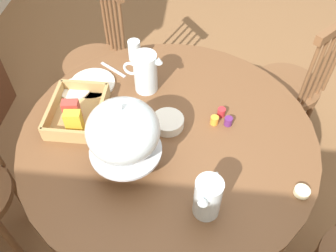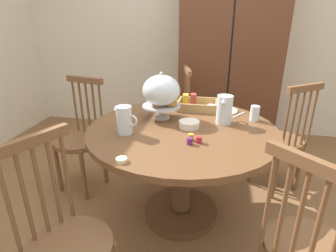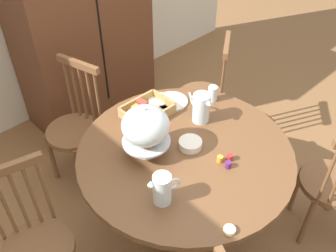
{
  "view_description": "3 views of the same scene",
  "coord_description": "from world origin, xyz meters",
  "px_view_note": "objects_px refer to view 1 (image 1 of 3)",
  "views": [
    {
      "loc": [
        -1.06,
        -0.14,
        1.94
      ],
      "look_at": [
        -0.07,
        -0.04,
        0.79
      ],
      "focal_mm": 38.43,
      "sensor_mm": 36.0,
      "label": 1
    },
    {
      "loc": [
        0.16,
        -1.73,
        1.44
      ],
      "look_at": [
        -0.17,
        -0.04,
        0.74
      ],
      "focal_mm": 28.83,
      "sensor_mm": 36.0,
      "label": 2
    },
    {
      "loc": [
        -1.25,
        -1.13,
        2.32
      ],
      "look_at": [
        -0.07,
        0.11,
        0.84
      ],
      "focal_mm": 40.37,
      "sensor_mm": 36.0,
      "label": 3
    }
  ],
  "objects_px": {
    "windsor_chair_facing_door": "(98,63)",
    "pastry_stand_with_dome": "(123,133)",
    "milk_pitcher": "(145,74)",
    "drinking_glass": "(134,50)",
    "butter_dish": "(302,192)",
    "dining_table": "(168,160)",
    "china_plate_small": "(75,89)",
    "cereal_basket": "(76,113)",
    "orange_juice_pitcher": "(208,198)",
    "cereal_bowl": "(168,122)",
    "china_plate_large": "(92,84)",
    "windsor_chair_by_cabinet": "(290,88)"
  },
  "relations": [
    {
      "from": "dining_table",
      "to": "china_plate_small",
      "type": "relative_size",
      "value": 8.6
    },
    {
      "from": "china_plate_large",
      "to": "china_plate_small",
      "type": "height_order",
      "value": "china_plate_small"
    },
    {
      "from": "windsor_chair_facing_door",
      "to": "butter_dish",
      "type": "height_order",
      "value": "windsor_chair_facing_door"
    },
    {
      "from": "dining_table",
      "to": "windsor_chair_facing_door",
      "type": "relative_size",
      "value": 1.32
    },
    {
      "from": "dining_table",
      "to": "china_plate_small",
      "type": "height_order",
      "value": "china_plate_small"
    },
    {
      "from": "windsor_chair_by_cabinet",
      "to": "drinking_glass",
      "type": "xyz_separation_m",
      "value": [
        -0.17,
        0.9,
        0.34
      ]
    },
    {
      "from": "cereal_basket",
      "to": "drinking_glass",
      "type": "bearing_deg",
      "value": -23.1
    },
    {
      "from": "cereal_bowl",
      "to": "cereal_basket",
      "type": "bearing_deg",
      "value": 89.74
    },
    {
      "from": "cereal_basket",
      "to": "cereal_bowl",
      "type": "relative_size",
      "value": 2.26
    },
    {
      "from": "china_plate_small",
      "to": "china_plate_large",
      "type": "bearing_deg",
      "value": -49.99
    },
    {
      "from": "windsor_chair_facing_door",
      "to": "windsor_chair_by_cabinet",
      "type": "bearing_deg",
      "value": -95.46
    },
    {
      "from": "windsor_chair_facing_door",
      "to": "pastry_stand_with_dome",
      "type": "relative_size",
      "value": 2.83
    },
    {
      "from": "cereal_basket",
      "to": "butter_dish",
      "type": "height_order",
      "value": "cereal_basket"
    },
    {
      "from": "butter_dish",
      "to": "orange_juice_pitcher",
      "type": "bearing_deg",
      "value": 106.53
    },
    {
      "from": "pastry_stand_with_dome",
      "to": "drinking_glass",
      "type": "relative_size",
      "value": 3.13
    },
    {
      "from": "windsor_chair_facing_door",
      "to": "china_plate_large",
      "type": "height_order",
      "value": "windsor_chair_facing_door"
    },
    {
      "from": "china_plate_large",
      "to": "butter_dish",
      "type": "xyz_separation_m",
      "value": [
        -0.52,
        -0.93,
        0.01
      ]
    },
    {
      "from": "china_plate_small",
      "to": "milk_pitcher",
      "type": "bearing_deg",
      "value": -80.19
    },
    {
      "from": "orange_juice_pitcher",
      "to": "butter_dish",
      "type": "xyz_separation_m",
      "value": [
        0.11,
        -0.36,
        -0.07
      ]
    },
    {
      "from": "milk_pitcher",
      "to": "drinking_glass",
      "type": "bearing_deg",
      "value": 22.6
    },
    {
      "from": "china_plate_large",
      "to": "drinking_glass",
      "type": "height_order",
      "value": "drinking_glass"
    },
    {
      "from": "milk_pitcher",
      "to": "drinking_glass",
      "type": "distance_m",
      "value": 0.24
    },
    {
      "from": "cereal_basket",
      "to": "pastry_stand_with_dome",
      "type": "bearing_deg",
      "value": -129.81
    },
    {
      "from": "windsor_chair_facing_door",
      "to": "drinking_glass",
      "type": "distance_m",
      "value": 0.54
    },
    {
      "from": "windsor_chair_facing_door",
      "to": "cereal_basket",
      "type": "relative_size",
      "value": 3.09
    },
    {
      "from": "windsor_chair_by_cabinet",
      "to": "butter_dish",
      "type": "distance_m",
      "value": 0.96
    },
    {
      "from": "cereal_basket",
      "to": "china_plate_small",
      "type": "distance_m",
      "value": 0.18
    },
    {
      "from": "windsor_chair_by_cabinet",
      "to": "orange_juice_pitcher",
      "type": "bearing_deg",
      "value": 153.83
    },
    {
      "from": "cereal_basket",
      "to": "china_plate_small",
      "type": "bearing_deg",
      "value": 18.06
    },
    {
      "from": "dining_table",
      "to": "china_plate_small",
      "type": "bearing_deg",
      "value": 65.2
    },
    {
      "from": "butter_dish",
      "to": "drinking_glass",
      "type": "bearing_deg",
      "value": 45.92
    },
    {
      "from": "milk_pitcher",
      "to": "windsor_chair_by_cabinet",
      "type": "bearing_deg",
      "value": -64.16
    },
    {
      "from": "china_plate_small",
      "to": "cereal_bowl",
      "type": "bearing_deg",
      "value": -110.21
    },
    {
      "from": "windsor_chair_by_cabinet",
      "to": "china_plate_large",
      "type": "xyz_separation_m",
      "value": [
        -0.39,
        1.07,
        0.29
      ]
    },
    {
      "from": "orange_juice_pitcher",
      "to": "windsor_chair_facing_door",
      "type": "bearing_deg",
      "value": 32.13
    },
    {
      "from": "orange_juice_pitcher",
      "to": "dining_table",
      "type": "bearing_deg",
      "value": 26.59
    },
    {
      "from": "pastry_stand_with_dome",
      "to": "cereal_basket",
      "type": "height_order",
      "value": "pastry_stand_with_dome"
    },
    {
      "from": "butter_dish",
      "to": "cereal_bowl",
      "type": "bearing_deg",
      "value": 61.9
    },
    {
      "from": "windsor_chair_facing_door",
      "to": "pastry_stand_with_dome",
      "type": "xyz_separation_m",
      "value": [
        -0.96,
        -0.39,
        0.49
      ]
    },
    {
      "from": "windsor_chair_facing_door",
      "to": "china_plate_small",
      "type": "height_order",
      "value": "windsor_chair_facing_door"
    },
    {
      "from": "windsor_chair_facing_door",
      "to": "pastry_stand_with_dome",
      "type": "distance_m",
      "value": 1.14
    },
    {
      "from": "windsor_chair_by_cabinet",
      "to": "milk_pitcher",
      "type": "xyz_separation_m",
      "value": [
        -0.39,
        0.81,
        0.38
      ]
    },
    {
      "from": "dining_table",
      "to": "drinking_glass",
      "type": "xyz_separation_m",
      "value": [
        0.49,
        0.22,
        0.25
      ]
    },
    {
      "from": "pastry_stand_with_dome",
      "to": "milk_pitcher",
      "type": "bearing_deg",
      "value": -1.46
    },
    {
      "from": "pastry_stand_with_dome",
      "to": "china_plate_large",
      "type": "relative_size",
      "value": 1.56
    },
    {
      "from": "butter_dish",
      "to": "pastry_stand_with_dome",
      "type": "bearing_deg",
      "value": 84.48
    },
    {
      "from": "orange_juice_pitcher",
      "to": "cereal_bowl",
      "type": "relative_size",
      "value": 1.3
    },
    {
      "from": "cereal_basket",
      "to": "dining_table",
      "type": "bearing_deg",
      "value": -96.57
    },
    {
      "from": "pastry_stand_with_dome",
      "to": "china_plate_large",
      "type": "xyz_separation_m",
      "value": [
        0.45,
        0.25,
        -0.19
      ]
    },
    {
      "from": "pastry_stand_with_dome",
      "to": "drinking_glass",
      "type": "xyz_separation_m",
      "value": [
        0.67,
        0.08,
        -0.14
      ]
    }
  ]
}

